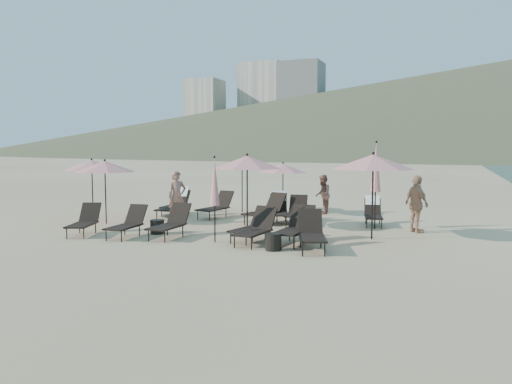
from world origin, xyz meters
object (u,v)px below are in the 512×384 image
at_px(lounger_8, 216,206).
at_px(umbrella_closed_1, 376,168).
at_px(lounger_9, 266,209).
at_px(umbrella_open_3, 242,165).
at_px(lounger_7, 176,203).
at_px(beachgoer_b, 323,194).
at_px(umbrella_closed_0, 215,182).
at_px(lounger_13, 295,226).
at_px(umbrella_open_4, 283,168).
at_px(beachgoer_c, 417,204).
at_px(lounger_2, 171,222).
at_px(lounger_1, 128,223).
at_px(lounger_6, 175,203).
at_px(umbrella_open_0, 105,167).
at_px(lounger_12, 278,208).
at_px(lounger_10, 297,211).
at_px(side_table_1, 273,242).
at_px(umbrella_open_2, 373,162).
at_px(side_table_0, 157,227).
at_px(lounger_5, 311,232).
at_px(lounger_0, 84,221).
at_px(lounger_3, 253,225).
at_px(lounger_4, 256,228).
at_px(umbrella_open_1, 247,162).
at_px(umbrella_open_5, 92,165).
at_px(lounger_11, 373,211).

height_order(lounger_8, umbrella_closed_1, umbrella_closed_1).
height_order(lounger_9, umbrella_open_3, umbrella_open_3).
xyz_separation_m(lounger_7, beachgoer_b, (5.37, 2.19, 0.35)).
height_order(umbrella_closed_0, beachgoer_b, umbrella_closed_0).
bearing_deg(lounger_13, lounger_7, 149.94).
xyz_separation_m(umbrella_open_4, beachgoer_c, (5.12, -2.35, -0.95)).
bearing_deg(lounger_2, lounger_1, -163.87).
height_order(umbrella_open_3, beachgoer_c, umbrella_open_3).
bearing_deg(lounger_6, beachgoer_b, 25.97).
relative_size(lounger_13, umbrella_open_0, 0.79).
relative_size(lounger_8, umbrella_open_3, 0.81).
distance_m(lounger_12, umbrella_closed_0, 4.44).
bearing_deg(lounger_10, umbrella_closed_0, -115.16).
bearing_deg(umbrella_closed_1, side_table_1, -113.47).
bearing_deg(umbrella_closed_1, lounger_6, 179.61).
relative_size(lounger_1, umbrella_open_2, 0.64).
height_order(lounger_1, side_table_0, lounger_1).
bearing_deg(side_table_0, umbrella_open_2, 13.10).
bearing_deg(side_table_0, lounger_5, -7.27).
xyz_separation_m(lounger_0, lounger_5, (6.95, 0.30, 0.03)).
distance_m(lounger_2, lounger_12, 4.51).
height_order(lounger_2, lounger_10, same).
relative_size(lounger_3, lounger_4, 1.01).
distance_m(lounger_9, beachgoer_c, 5.02).
xyz_separation_m(lounger_12, lounger_13, (1.72, -3.59, -0.03)).
distance_m(umbrella_open_1, umbrella_open_4, 3.72).
distance_m(lounger_4, umbrella_closed_0, 1.70).
bearing_deg(lounger_12, umbrella_open_5, 173.14).
distance_m(lounger_6, umbrella_open_2, 8.03).
distance_m(lounger_7, lounger_13, 7.44).
xyz_separation_m(umbrella_open_4, umbrella_closed_1, (3.83, -2.14, 0.14)).
height_order(lounger_0, umbrella_open_1, umbrella_open_1).
xyz_separation_m(lounger_5, side_table_1, (-0.88, -0.43, -0.24)).
height_order(lounger_6, side_table_1, lounger_6).
height_order(lounger_10, side_table_0, lounger_10).
bearing_deg(lounger_7, lounger_11, -3.74).
relative_size(lounger_0, lounger_11, 1.04).
height_order(lounger_4, side_table_0, lounger_4).
bearing_deg(lounger_10, lounger_7, 162.08).
xyz_separation_m(lounger_10, side_table_0, (-3.36, -3.48, -0.23)).
bearing_deg(lounger_0, side_table_0, 5.91).
height_order(lounger_1, umbrella_open_3, umbrella_open_3).
height_order(lounger_3, side_table_0, lounger_3).
xyz_separation_m(lounger_5, side_table_0, (-5.01, 0.64, -0.24)).
relative_size(lounger_2, umbrella_closed_1, 0.59).
height_order(lounger_10, umbrella_open_4, umbrella_open_4).
bearing_deg(lounger_7, lounger_12, -10.74).
relative_size(lounger_8, side_table_0, 4.11).
distance_m(lounger_3, umbrella_open_2, 3.83).
bearing_deg(lounger_0, umbrella_open_4, 37.10).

